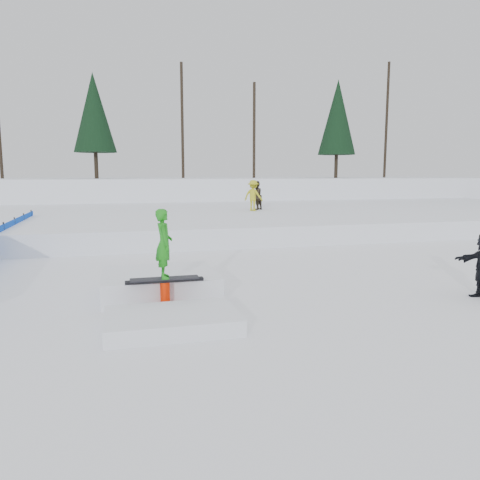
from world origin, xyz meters
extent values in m
plane|color=white|center=(0.00, 0.00, 0.00)|extent=(120.00, 120.00, 0.00)
cube|color=white|center=(0.00, 30.00, 1.20)|extent=(60.00, 14.00, 2.40)
cube|color=white|center=(0.00, 16.00, 0.40)|extent=(50.00, 18.00, 0.80)
cylinder|color=black|center=(-6.50, 8.50, 0.55)|extent=(0.05, 0.05, 1.10)
cylinder|color=black|center=(-6.50, 10.40, 0.55)|extent=(0.05, 0.05, 1.10)
cylinder|color=black|center=(-6.50, 12.30, 0.55)|extent=(0.05, 0.05, 1.10)
cylinder|color=black|center=(-6.50, 14.20, 0.55)|extent=(0.05, 0.05, 1.10)
cylinder|color=black|center=(-4.00, 28.50, 3.40)|extent=(0.30, 0.30, 2.00)
cone|color=black|center=(-4.00, 28.50, 7.38)|extent=(3.20, 3.20, 5.95)
cylinder|color=black|center=(3.00, 30.50, 7.15)|extent=(0.24, 0.24, 9.50)
cylinder|color=black|center=(9.00, 29.50, 6.40)|extent=(0.24, 0.24, 8.00)
cylinder|color=black|center=(16.00, 28.00, 3.40)|extent=(0.30, 0.30, 2.00)
cone|color=black|center=(16.00, 28.00, 7.55)|extent=(3.20, 3.20, 6.30)
cylinder|color=black|center=(22.00, 30.00, 7.65)|extent=(0.24, 0.24, 10.50)
imported|color=#2B2418|center=(4.94, 15.28, 1.60)|extent=(0.98, 0.95, 1.59)
imported|color=gold|center=(4.55, 14.55, 1.63)|extent=(1.20, 1.18, 1.65)
cube|color=white|center=(-1.67, 1.16, 0.27)|extent=(2.60, 2.20, 0.54)
cube|color=white|center=(-1.67, -1.34, 0.15)|extent=(2.40, 1.60, 0.30)
cylinder|color=#F23009|center=(-1.67, -0.14, 0.03)|extent=(0.44, 0.44, 0.06)
cylinder|color=#F23009|center=(-1.67, -0.14, 0.30)|extent=(0.20, 0.20, 0.60)
cube|color=black|center=(-1.67, -0.14, 0.63)|extent=(1.60, 0.16, 0.06)
cube|color=black|center=(-1.67, -0.14, 0.68)|extent=(1.40, 0.28, 0.03)
imported|color=#198916|center=(-1.67, -0.14, 1.40)|extent=(0.34, 0.52, 1.42)
camera|label=1|loc=(-2.57, -9.63, 2.83)|focal=35.00mm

